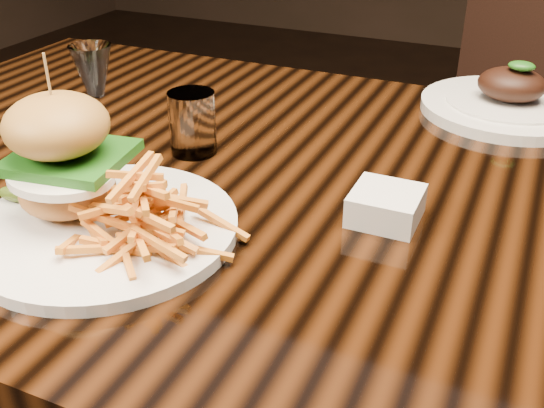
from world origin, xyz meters
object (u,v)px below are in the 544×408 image
at_px(chair_far, 513,123).
at_px(far_dish, 508,103).
at_px(dining_table, 324,233).
at_px(wine_glass, 94,76).
at_px(burger_plate, 98,192).

bearing_deg(chair_far, far_dish, -67.14).
height_order(dining_table, wine_glass, wine_glass).
distance_m(wine_glass, chair_far, 1.11).
xyz_separation_m(burger_plate, far_dish, (0.39, 0.59, -0.04)).
bearing_deg(wine_glass, chair_far, 60.36).
height_order(wine_glass, far_dish, wine_glass).
relative_size(wine_glass, chair_far, 0.17).
height_order(dining_table, burger_plate, burger_plate).
relative_size(dining_table, burger_plate, 5.22).
bearing_deg(chair_far, wine_glass, -97.05).
height_order(burger_plate, chair_far, burger_plate).
relative_size(dining_table, wine_glass, 10.15).
bearing_deg(burger_plate, far_dish, 60.73).
relative_size(dining_table, chair_far, 1.68).
relative_size(wine_glass, far_dish, 0.55).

